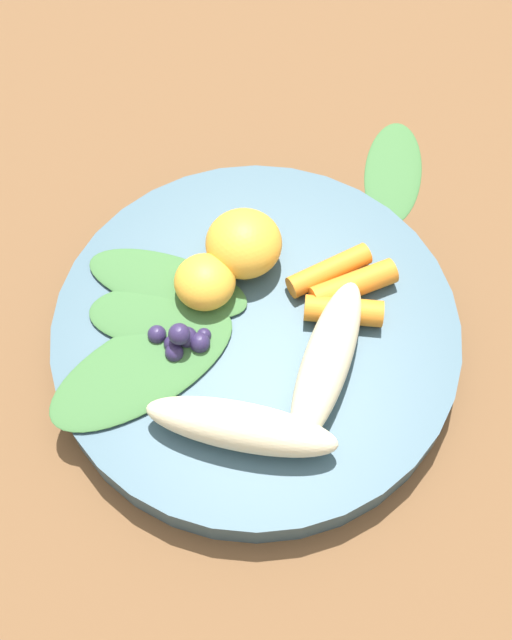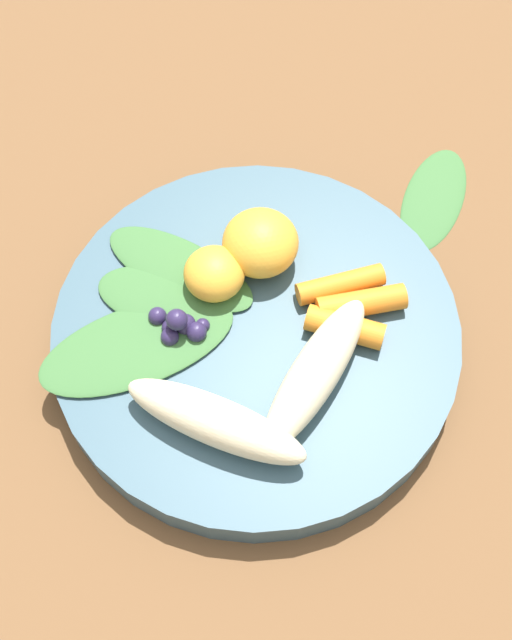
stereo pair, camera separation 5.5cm
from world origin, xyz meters
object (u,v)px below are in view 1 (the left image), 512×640
object	(u,v)px
orange_segment_near	(205,282)
kale_leaf_stray	(394,171)
bowl	(256,336)
banana_peeled_right	(241,427)
banana_peeled_left	(327,360)

from	to	relation	value
orange_segment_near	kale_leaf_stray	xyz separation A→B (m)	(0.06, -0.19, -0.04)
bowl	banana_peeled_right	distance (m)	0.09
banana_peeled_left	banana_peeled_right	distance (m)	0.07
banana_peeled_right	kale_leaf_stray	xyz separation A→B (m)	(0.17, -0.20, -0.04)
banana_peeled_left	banana_peeled_right	size ratio (longest dim) A/B	1.00
banana_peeled_right	banana_peeled_left	bearing A→B (deg)	51.49
bowl	banana_peeled_left	bearing A→B (deg)	-147.78
bowl	kale_leaf_stray	world-z (taller)	bowl
bowl	banana_peeled_right	size ratio (longest dim) A/B	2.30
banana_peeled_right	kale_leaf_stray	size ratio (longest dim) A/B	1.16
bowl	banana_peeled_right	bearing A→B (deg)	150.68
bowl	banana_peeled_left	world-z (taller)	banana_peeled_left
banana_peeled_right	bowl	bearing A→B (deg)	95.04
bowl	orange_segment_near	xyz separation A→B (m)	(0.04, 0.02, 0.03)
bowl	orange_segment_near	world-z (taller)	orange_segment_near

